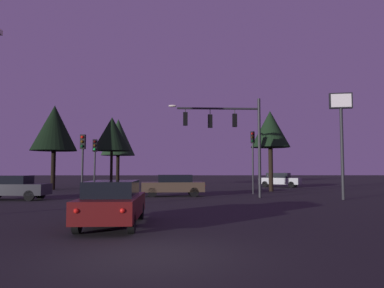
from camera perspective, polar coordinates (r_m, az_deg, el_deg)
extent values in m
plane|color=black|center=(32.84, -2.53, -7.26)|extent=(168.00, 168.00, 0.00)
cylinder|color=#232326|center=(25.39, 10.40, -0.56)|extent=(0.20, 0.20, 6.74)
cylinder|color=#232326|center=(25.18, 4.09, 5.50)|extent=(5.60, 0.32, 0.14)
ellipsoid|color=#F4EACC|center=(25.02, -3.01, 5.91)|extent=(0.56, 0.28, 0.16)
cylinder|color=#232326|center=(25.32, 6.62, 5.06)|extent=(0.05, 0.05, 0.35)
cube|color=black|center=(25.23, 6.63, 3.66)|extent=(0.31, 0.25, 0.90)
sphere|color=red|center=(25.40, 6.57, 4.24)|extent=(0.18, 0.18, 0.18)
sphere|color=#56380C|center=(25.37, 6.57, 3.61)|extent=(0.18, 0.18, 0.18)
sphere|color=#0C4219|center=(25.33, 6.58, 2.99)|extent=(0.18, 0.18, 0.18)
cylinder|color=#232326|center=(25.09, 2.82, 5.05)|extent=(0.05, 0.05, 0.42)
cube|color=black|center=(24.99, 2.82, 3.56)|extent=(0.31, 0.25, 0.90)
sphere|color=red|center=(25.17, 2.79, 4.15)|extent=(0.18, 0.18, 0.18)
sphere|color=#56380C|center=(25.13, 2.79, 3.51)|extent=(0.18, 0.18, 0.18)
sphere|color=#0C4219|center=(25.10, 2.79, 2.88)|extent=(0.18, 0.18, 0.18)
cylinder|color=#232326|center=(24.99, -1.04, 5.24)|extent=(0.05, 0.05, 0.28)
cube|color=black|center=(24.90, -1.04, 3.90)|extent=(0.31, 0.25, 0.90)
sphere|color=red|center=(25.08, -1.05, 4.49)|extent=(0.18, 0.18, 0.18)
sphere|color=#56380C|center=(25.04, -1.05, 3.86)|extent=(0.18, 0.18, 0.18)
sphere|color=#0C4219|center=(25.00, -1.05, 3.22)|extent=(0.18, 0.18, 0.18)
cylinder|color=#232326|center=(27.89, -14.86, -4.44)|extent=(0.12, 0.12, 3.20)
cube|color=black|center=(27.94, -14.78, -0.23)|extent=(0.30, 0.25, 0.90)
sphere|color=#4C0A0A|center=(27.83, -14.84, 0.36)|extent=(0.18, 0.18, 0.18)
sphere|color=#56380C|center=(27.81, -14.85, -0.22)|extent=(0.18, 0.18, 0.18)
sphere|color=#1EE04C|center=(27.79, -14.86, -0.79)|extent=(0.18, 0.18, 0.18)
cylinder|color=#232326|center=(28.81, 9.42, -3.77)|extent=(0.12, 0.12, 3.93)
cube|color=black|center=(28.92, 9.37, 1.02)|extent=(0.36, 0.32, 0.90)
sphere|color=red|center=(28.81, 9.33, 1.60)|extent=(0.18, 0.18, 0.18)
sphere|color=#56380C|center=(28.78, 9.34, 1.05)|extent=(0.18, 0.18, 0.18)
sphere|color=#0C4219|center=(28.76, 9.34, 0.49)|extent=(0.18, 0.18, 0.18)
cylinder|color=#232326|center=(23.63, -16.63, -4.57)|extent=(0.12, 0.12, 3.15)
cube|color=black|center=(23.69, -16.53, 0.33)|extent=(0.32, 0.27, 0.90)
sphere|color=red|center=(23.58, -16.64, 1.04)|extent=(0.18, 0.18, 0.18)
sphere|color=#56380C|center=(23.56, -16.66, 0.36)|extent=(0.18, 0.18, 0.18)
sphere|color=#0C4219|center=(23.54, -16.67, -0.32)|extent=(0.18, 0.18, 0.18)
cube|color=#4C0F0F|center=(12.93, -12.14, -9.39)|extent=(1.94, 4.63, 0.68)
cube|color=black|center=(12.74, -12.21, -6.77)|extent=(1.63, 2.52, 0.52)
cylinder|color=black|center=(14.59, -14.37, -10.07)|extent=(0.22, 0.65, 0.64)
cylinder|color=black|center=(14.36, -7.95, -10.25)|extent=(0.22, 0.65, 0.64)
cylinder|color=black|center=(11.66, -17.38, -11.59)|extent=(0.22, 0.65, 0.64)
cylinder|color=black|center=(11.37, -9.32, -11.92)|extent=(0.22, 0.65, 0.64)
sphere|color=red|center=(10.81, -17.49, -9.86)|extent=(0.14, 0.14, 0.14)
sphere|color=red|center=(10.56, -10.72, -10.11)|extent=(0.14, 0.14, 0.14)
cube|color=#232328|center=(25.73, -26.02, -6.32)|extent=(4.41, 1.93, 0.68)
cube|color=black|center=(25.78, -26.28, -4.97)|extent=(2.41, 1.60, 0.52)
cylinder|color=black|center=(25.82, -22.42, -7.16)|extent=(0.65, 0.23, 0.64)
cylinder|color=black|center=(24.43, -23.88, -7.33)|extent=(0.65, 0.23, 0.64)
cube|color=#473828|center=(26.34, -3.01, -6.64)|extent=(4.53, 2.11, 0.68)
cube|color=black|center=(26.33, -2.67, -5.34)|extent=(2.50, 1.68, 0.52)
cylinder|color=black|center=(25.56, -6.17, -7.47)|extent=(0.66, 0.26, 0.64)
cylinder|color=black|center=(27.06, -6.20, -7.27)|extent=(0.66, 0.26, 0.64)
cylinder|color=black|center=(25.75, 0.35, -7.47)|extent=(0.66, 0.26, 0.64)
cylinder|color=black|center=(27.24, -0.04, -7.28)|extent=(0.66, 0.26, 0.64)
sphere|color=red|center=(25.98, 1.97, -6.46)|extent=(0.14, 0.14, 0.14)
sphere|color=red|center=(27.16, 1.59, -6.35)|extent=(0.14, 0.14, 0.14)
cube|color=gray|center=(40.68, 13.45, -5.58)|extent=(4.54, 3.61, 0.68)
cube|color=black|center=(40.70, 13.23, -4.74)|extent=(2.73, 2.43, 0.52)
cylinder|color=black|center=(41.11, 15.62, -6.00)|extent=(0.66, 0.49, 0.64)
cylinder|color=black|center=(39.60, 15.12, -6.09)|extent=(0.66, 0.49, 0.64)
cylinder|color=black|center=(41.81, 11.88, -6.02)|extent=(0.66, 0.49, 0.64)
cylinder|color=black|center=(40.33, 11.25, -6.11)|extent=(0.66, 0.49, 0.64)
sphere|color=red|center=(41.85, 10.85, -5.43)|extent=(0.14, 0.14, 0.14)
sphere|color=red|center=(40.69, 10.32, -5.48)|extent=(0.14, 0.14, 0.14)
cylinder|color=#232326|center=(25.07, 22.24, -1.41)|extent=(0.20, 0.20, 5.76)
cube|color=black|center=(25.43, 22.04, 6.22)|extent=(1.42, 0.50, 1.00)
cube|color=white|center=(25.30, 22.11, 6.28)|extent=(1.21, 0.25, 0.84)
cylinder|color=black|center=(37.11, -20.70, -3.80)|extent=(0.41, 0.41, 3.66)
cone|color=black|center=(37.31, -20.55, 2.35)|extent=(4.28, 4.28, 4.33)
cylinder|color=black|center=(39.95, -12.38, -3.80)|extent=(0.28, 0.28, 3.87)
cone|color=black|center=(40.12, -12.30, 1.54)|extent=(3.97, 3.97, 3.60)
cylinder|color=black|center=(44.81, -11.43, -4.01)|extent=(0.40, 0.40, 3.56)
cone|color=black|center=(44.97, -11.36, 1.04)|extent=(4.03, 4.03, 4.36)
cylinder|color=black|center=(32.78, 12.10, -3.84)|extent=(0.39, 0.39, 3.82)
cone|color=black|center=(32.97, 12.02, 2.28)|extent=(3.42, 3.42, 3.21)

